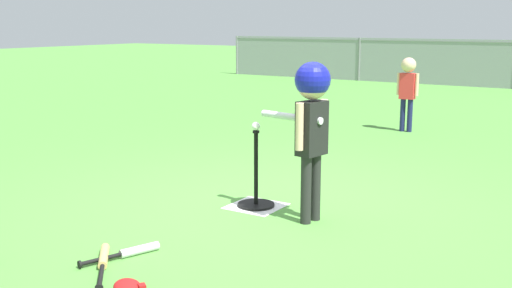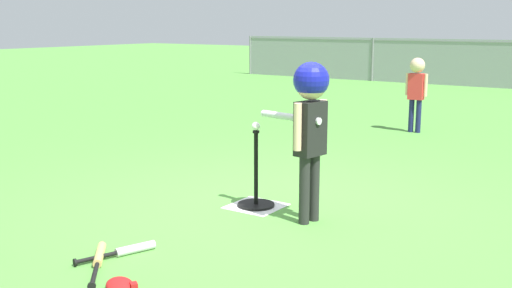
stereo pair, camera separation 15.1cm
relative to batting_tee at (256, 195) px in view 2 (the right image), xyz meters
The scene contains 9 objects.
ground_plane 0.16m from the batting_tee, 11.38° to the left, with size 60.00×60.00×0.00m, color #51933D.
home_plate 0.10m from the batting_tee, ahead, with size 0.44×0.44×0.01m, color white.
batting_tee is the anchor object (origin of this frame).
baseball_on_tee 0.60m from the batting_tee, ahead, with size 0.07×0.07×0.07m, color white.
batter_child 0.99m from the batting_tee, 10.55° to the right, with size 0.65×0.36×1.27m.
fielder_near_left 4.33m from the batting_tee, 92.04° to the left, with size 0.32×0.21×1.07m.
spare_bat_silver 1.43m from the batting_tee, 93.99° to the right, with size 0.25×0.56×0.06m.
spare_bat_wood 1.64m from the batting_tee, 95.16° to the right, with size 0.51×0.54×0.06m.
glove_by_plate 1.88m from the batting_tee, 81.03° to the right, with size 0.27×0.25×0.07m.
Camera 2 is at (2.75, -4.23, 1.57)m, focal length 43.02 mm.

